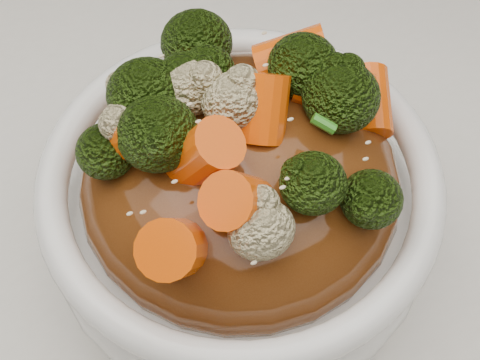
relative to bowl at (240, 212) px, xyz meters
name	(u,v)px	position (x,y,z in m)	size (l,w,h in m)	color
tablecloth	(177,282)	(-0.04, 0.00, -0.06)	(1.20, 0.80, 0.04)	white
bowl	(240,212)	(0.00, 0.00, 0.00)	(0.21, 0.21, 0.08)	white
sauce_base	(240,183)	(0.00, 0.00, 0.03)	(0.16, 0.16, 0.09)	#5A2C0F
carrots	(240,109)	(0.00, 0.00, 0.09)	(0.16, 0.16, 0.05)	#FF5808
broccoli	(240,110)	(0.00, 0.00, 0.09)	(0.16, 0.16, 0.04)	black
cauliflower	(240,113)	(0.00, 0.00, 0.08)	(0.16, 0.16, 0.03)	beige
scallions	(240,108)	(0.00, 0.00, 0.09)	(0.12, 0.12, 0.02)	#31811D
sesame_seeds	(240,108)	(0.00, 0.00, 0.09)	(0.15, 0.15, 0.01)	beige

